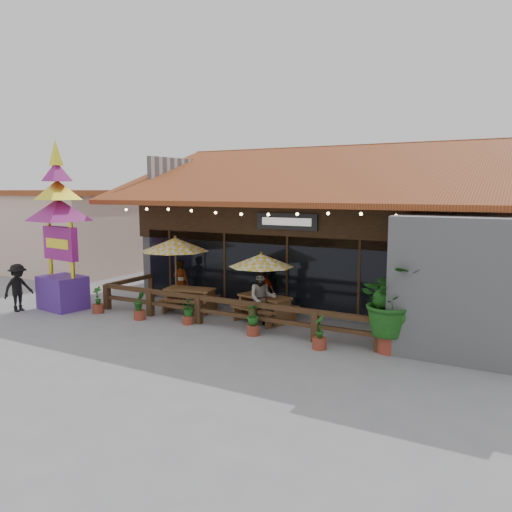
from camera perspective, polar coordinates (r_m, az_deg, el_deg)
The scene contains 19 objects.
ground at distance 15.39m, azimuth 2.24°, elevation -8.47°, with size 100.00×100.00×0.00m, color gray.
restaurant_building at distance 20.92m, azimuth 11.11°, elevation 1.84°, with size 15.50×14.73×6.09m.
patio_railing at distance 16.12m, azimuth -5.38°, elevation -5.49°, with size 10.00×2.60×0.92m.
neighbor_building at distance 29.02m, azimuth -19.37°, elevation 2.99°, with size 8.40×8.40×4.22m.
umbrella_left at distance 18.10m, azimuth -9.21°, elevation 1.27°, with size 3.16×3.16×2.63m.
umbrella_right at distance 16.10m, azimuth 0.61°, elevation -0.53°, with size 2.68×2.68×2.27m.
picnic_table_left at distance 17.73m, azimuth -7.55°, elevation -4.52°, with size 1.94×1.75×0.82m.
picnic_table_right at distance 16.30m, azimuth 1.01°, elevation -5.49°, with size 2.06×1.88×0.84m.
thai_sign_tower at distance 18.89m, azimuth -21.62°, elevation 4.44°, with size 2.69×2.69×6.42m.
tropical_plant at distance 13.48m, azimuth 15.16°, elevation -5.10°, with size 2.26×2.20×2.37m.
diner_a at distance 18.64m, azimuth -8.58°, elevation -3.03°, with size 0.62×0.40×1.69m, color #382512.
diner_b at distance 15.54m, azimuth 0.70°, elevation -4.85°, with size 0.88×0.69×1.81m, color #382512.
diner_c at distance 17.05m, azimuth 1.03°, elevation -4.05°, with size 0.95×0.40×1.63m, color #382512.
pedestrian at distance 19.41m, azimuth -25.54°, elevation -3.28°, with size 1.09×0.62×1.68m, color black.
planter_a at distance 18.19m, azimuth -17.63°, elevation -5.02°, with size 0.38×0.38×0.94m.
planter_b at distance 16.92m, azimuth -13.18°, elevation -5.67°, with size 0.43×0.45×0.95m.
planter_c at distance 16.06m, azimuth -7.81°, elevation -6.10°, with size 0.67×0.65×0.84m.
planter_d at distance 14.74m, azimuth -0.35°, elevation -7.38°, with size 0.49×0.49×0.93m.
planter_e at distance 13.64m, azimuth 7.28°, elevation -8.92°, with size 0.38×0.40×0.94m.
Camera 1 is at (6.65, -13.21, 4.26)m, focal length 35.00 mm.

